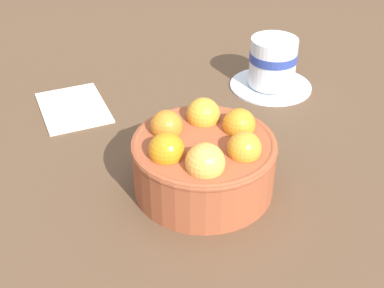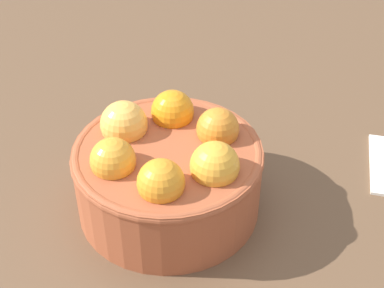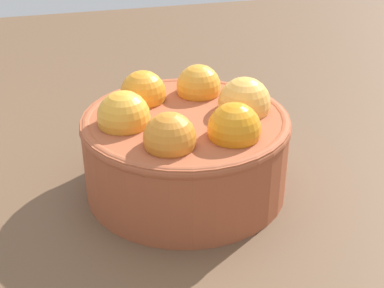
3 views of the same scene
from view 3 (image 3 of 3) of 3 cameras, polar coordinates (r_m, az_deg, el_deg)
name	(u,v)px [view 3 (image 3 of 3)]	position (r cm, az deg, el deg)	size (l,w,h in cm)	color
ground_plane	(186,210)	(46.60, -0.61, -6.85)	(157.67, 114.18, 4.51)	brown
terracotta_bowl	(186,143)	(43.23, -0.62, 0.06)	(16.22, 16.22, 9.09)	#9E4C2D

